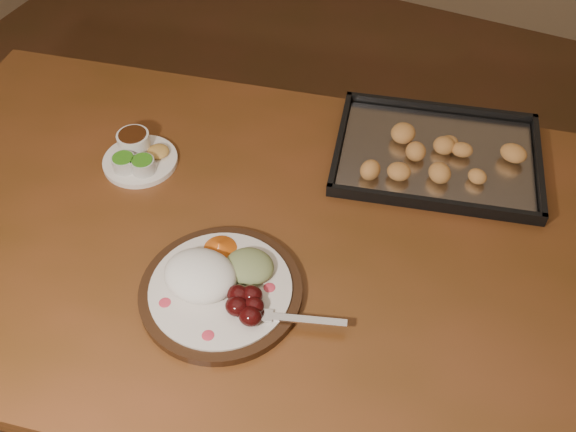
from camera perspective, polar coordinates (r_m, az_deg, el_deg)
The scene contains 5 objects.
ground at distance 1.98m, azimuth -0.41°, elevation -9.96°, with size 4.00×4.00×0.00m, color brown.
dining_table at distance 1.30m, azimuth -3.51°, elevation -4.25°, with size 1.65×1.18×0.75m.
dinner_plate at distance 1.13m, azimuth -6.16°, elevation -6.03°, with size 0.37×0.29×0.07m.
condiment_saucer at distance 1.38m, azimuth -13.20°, elevation 5.28°, with size 0.16×0.16×0.05m.
baking_tray at distance 1.39m, azimuth 13.11°, elevation 5.42°, with size 0.49×0.41×0.04m.
Camera 1 is at (0.46, -0.95, 1.68)m, focal length 40.00 mm.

